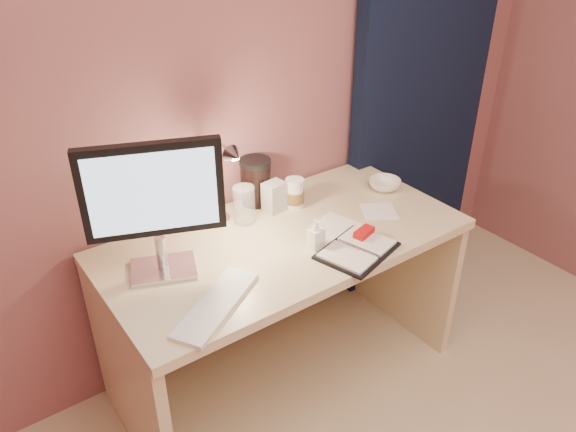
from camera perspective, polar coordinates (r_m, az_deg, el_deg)
room at (r=2.79m, az=12.34°, el=14.13°), size 3.50×3.50×3.50m
desk at (r=2.33m, az=-1.41°, el=-5.95°), size 1.40×0.70×0.73m
monitor at (r=1.86m, az=-13.44°, el=1.79°), size 0.44×0.23×0.49m
keyboard at (r=1.82m, az=-7.28°, el=-8.92°), size 0.39×0.30×0.02m
planner at (r=2.08m, az=7.10°, el=-3.29°), size 0.33×0.28×0.04m
paper_a at (r=2.22m, az=4.88°, el=-1.14°), size 0.21×0.21×0.00m
paper_b at (r=2.35m, az=9.22°, el=0.48°), size 0.19×0.19×0.00m
coffee_cup at (r=2.32m, az=0.68°, el=2.23°), size 0.08×0.08×0.13m
clear_cup at (r=2.22m, az=-4.48°, el=1.15°), size 0.09×0.09×0.15m
bowl at (r=2.52m, az=9.79°, el=3.19°), size 0.16×0.16×0.04m
lotion_bottle at (r=2.07m, az=2.83°, el=-1.81°), size 0.06×0.06×0.11m
dark_jar at (r=2.35m, az=-3.28°, el=3.29°), size 0.13×0.13×0.18m
product_box at (r=2.30m, az=-1.41°, el=1.96°), size 0.09×0.08×0.13m
desk_lamp at (r=2.09m, az=-6.01°, el=3.99°), size 0.09×0.23×0.37m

